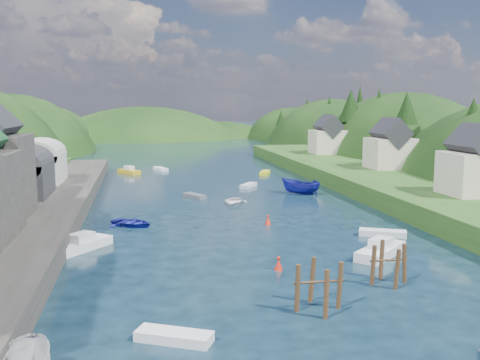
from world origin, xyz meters
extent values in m
plane|color=black|center=(0.00, 50.00, 0.00)|extent=(600.00, 600.00, 0.00)
ellipsoid|color=black|center=(-45.00, 118.00, -8.43)|extent=(44.00, 75.56, 48.19)
ellipsoid|color=black|center=(-45.00, 160.00, -6.82)|extent=(44.00, 75.56, 39.00)
ellipsoid|color=black|center=(45.00, 75.00, -8.40)|extent=(36.00, 75.56, 48.00)
ellipsoid|color=black|center=(45.00, 118.00, -7.78)|extent=(36.00, 75.56, 44.49)
ellipsoid|color=black|center=(45.00, 160.00, -6.30)|extent=(36.00, 75.56, 36.00)
ellipsoid|color=black|center=(-10.00, 170.00, -10.00)|extent=(80.00, 60.00, 44.00)
ellipsoid|color=black|center=(18.00, 180.00, -12.00)|extent=(70.00, 56.00, 36.00)
cone|color=black|center=(-38.82, 80.87, 8.27)|extent=(5.28, 5.28, 4.86)
cone|color=black|center=(-42.68, 97.48, 11.93)|extent=(4.77, 4.77, 5.78)
cone|color=black|center=(-35.95, 99.64, 8.77)|extent=(4.07, 4.07, 5.55)
cone|color=black|center=(-41.77, 115.31, 10.11)|extent=(4.56, 4.56, 8.81)
cone|color=black|center=(-43.50, 123.67, 7.95)|extent=(4.75, 4.75, 5.23)
cone|color=black|center=(-38.56, 139.22, 8.71)|extent=(4.27, 4.27, 6.71)
cone|color=black|center=(36.59, 37.27, 10.30)|extent=(5.29, 5.29, 7.35)
cone|color=black|center=(33.48, 51.44, 12.28)|extent=(4.07, 4.07, 5.58)
cone|color=black|center=(41.90, 59.64, 7.83)|extent=(3.40, 3.40, 5.12)
cone|color=black|center=(39.49, 75.15, 11.65)|extent=(4.94, 4.94, 9.23)
cone|color=black|center=(33.90, 77.32, 12.61)|extent=(5.25, 5.25, 7.12)
cone|color=black|center=(41.85, 91.07, 13.00)|extent=(3.36, 3.36, 9.07)
cone|color=black|center=(40.37, 108.37, 11.08)|extent=(4.57, 4.57, 7.85)
cone|color=black|center=(43.36, 118.62, 8.93)|extent=(3.59, 3.59, 5.99)
cone|color=black|center=(39.91, 127.10, 11.50)|extent=(4.14, 4.14, 5.82)
cone|color=black|center=(35.28, 141.01, 8.25)|extent=(3.83, 3.83, 5.19)
cube|color=#2D2B28|center=(-24.00, 20.00, 1.00)|extent=(12.00, 110.00, 2.00)
cube|color=#2D2D30|center=(-26.00, 33.00, 4.00)|extent=(7.00, 9.00, 4.00)
cylinder|color=#2D2D30|center=(-26.00, 33.00, 6.00)|extent=(7.00, 9.00, 7.00)
cube|color=#B2B2A8|center=(-26.00, 45.00, 4.00)|extent=(7.00, 9.00, 4.00)
cylinder|color=#B2B2A8|center=(-26.00, 45.00, 6.00)|extent=(7.00, 9.00, 7.00)
cube|color=#234719|center=(25.00, 40.00, 1.20)|extent=(16.00, 120.00, 2.40)
cube|color=beige|center=(27.00, 22.00, 4.90)|extent=(7.00, 6.00, 5.00)
cube|color=black|center=(27.00, 22.00, 8.24)|extent=(5.15, 6.24, 5.15)
cube|color=beige|center=(29.00, 48.00, 4.90)|extent=(7.00, 6.00, 5.00)
cube|color=black|center=(29.00, 48.00, 8.24)|extent=(5.15, 6.24, 5.15)
cube|color=beige|center=(28.00, 75.00, 4.90)|extent=(7.00, 6.00, 5.00)
cube|color=black|center=(28.00, 75.00, 8.24)|extent=(5.15, 6.24, 5.15)
cylinder|color=#382314|center=(0.68, -2.93, 1.25)|extent=(0.32, 0.32, 3.69)
cylinder|color=#382314|center=(-0.72, -1.53, 1.25)|extent=(0.32, 0.32, 3.69)
cylinder|color=#382314|center=(-2.12, -2.93, 1.25)|extent=(0.32, 0.32, 3.69)
cylinder|color=#382314|center=(-0.72, -4.33, 1.25)|extent=(0.32, 0.32, 3.69)
cylinder|color=#382314|center=(-0.72, -2.93, 1.85)|extent=(3.36, 0.16, 0.16)
cylinder|color=#382314|center=(7.19, 0.94, 1.17)|extent=(0.32, 0.32, 3.55)
cylinder|color=#382314|center=(5.96, 2.18, 1.17)|extent=(0.32, 0.32, 3.55)
cylinder|color=#382314|center=(4.73, 0.94, 1.17)|extent=(0.32, 0.32, 3.55)
cylinder|color=#382314|center=(5.96, -0.29, 1.17)|extent=(0.32, 0.32, 3.55)
cylinder|color=#382314|center=(5.96, 0.94, 1.77)|extent=(2.96, 0.16, 0.16)
cone|color=red|center=(-1.11, 5.56, 0.45)|extent=(0.70, 0.70, 0.90)
sphere|color=red|center=(-1.11, 5.56, 0.95)|extent=(0.30, 0.30, 0.30)
cone|color=red|center=(1.84, 21.31, 0.45)|extent=(0.70, 0.70, 0.90)
sphere|color=red|center=(1.84, 21.31, 0.95)|extent=(0.30, 0.30, 0.30)
cube|color=silver|center=(-10.06, -5.79, 0.27)|extent=(4.46, 3.16, 0.60)
cube|color=silver|center=(11.84, 14.23, 0.29)|extent=(4.75, 3.34, 0.64)
imported|color=navy|center=(11.10, 39.69, 1.03)|extent=(6.08, 5.81, 2.36)
imported|color=navy|center=(-12.72, 23.35, 0.35)|extent=(5.97, 5.72, 1.01)
cube|color=#4F535B|center=(-4.34, 39.38, 0.26)|extent=(3.21, 4.18, 0.57)
imported|color=white|center=(0.22, 33.86, 0.32)|extent=(4.58, 5.37, 0.94)
cube|color=white|center=(-7.77, 71.45, 0.27)|extent=(2.93, 4.59, 0.61)
cube|color=silver|center=(-17.00, 14.54, 0.38)|extent=(5.27, 5.90, 0.84)
cube|color=silver|center=(-17.00, 14.54, 1.19)|extent=(2.39, 2.50, 0.70)
cube|color=gold|center=(-13.78, 67.57, 0.34)|extent=(4.45, 5.57, 0.76)
cube|color=silver|center=(-13.78, 67.57, 1.11)|extent=(2.09, 2.29, 0.70)
cube|color=yellow|center=(11.11, 62.04, 0.28)|extent=(2.98, 4.66, 0.62)
cube|color=white|center=(8.53, 7.68, 0.40)|extent=(6.08, 5.73, 0.88)
cube|color=silver|center=(8.53, 7.68, 1.23)|extent=(2.61, 2.55, 0.70)
cube|color=silver|center=(4.99, 47.40, 0.26)|extent=(3.43, 4.19, 0.58)
camera|label=1|loc=(-11.63, -34.00, 13.05)|focal=40.00mm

